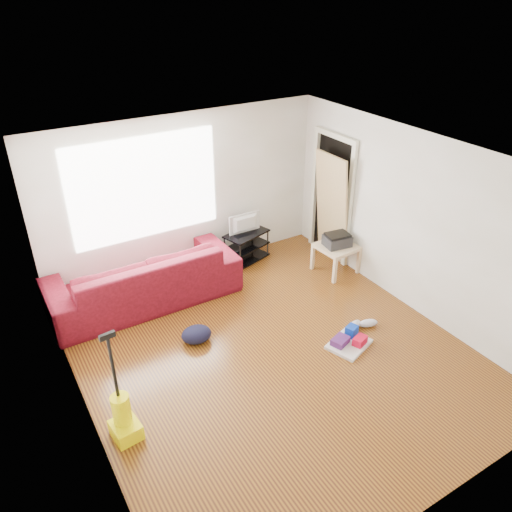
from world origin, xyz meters
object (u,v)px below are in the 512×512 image
sofa (146,300)px  cleaning_tray (349,341)px  bucket (215,289)px  tv_stand (246,246)px  backpack (197,341)px  side_table (336,250)px  vacuum (123,418)px

sofa → cleaning_tray: 3.00m
sofa → bucket: 1.04m
tv_stand → backpack: size_ratio=2.05×
tv_stand → backpack: 2.24m
tv_stand → backpack: (-1.64, -1.51, -0.26)m
side_table → backpack: (-2.67, -0.46, -0.39)m
tv_stand → vacuum: (-2.92, -2.51, -0.02)m
sofa → cleaning_tray: size_ratio=4.28×
vacuum → side_table: bearing=14.1°
side_table → vacuum: bearing=-159.8°
bucket → cleaning_tray: (0.88, -2.07, 0.06)m
side_table → vacuum: (-3.95, -1.46, -0.15)m
vacuum → tv_stand: bearing=34.5°
sofa → vacuum: 2.48m
side_table → cleaning_tray: (-1.01, -1.55, -0.33)m
bucket → backpack: bucket is taller
sofa → backpack: (0.23, -1.24, 0.00)m
sofa → side_table: size_ratio=4.45×
cleaning_tray → backpack: 1.98m
vacuum → cleaning_tray: bearing=-7.9°
side_table → vacuum: vacuum is taller
cleaning_tray → tv_stand: bearing=90.4°
sofa → backpack: 1.26m
tv_stand → vacuum: size_ratio=0.63×
bucket → vacuum: 2.86m
backpack → vacuum: size_ratio=0.31×
tv_stand → bucket: bearing=-164.8°
side_table → bucket: 2.00m
tv_stand → cleaning_tray: (0.02, -2.60, -0.20)m
bucket → cleaning_tray: bearing=-66.9°
sofa → side_table: bearing=164.9°
backpack → vacuum: 1.64m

